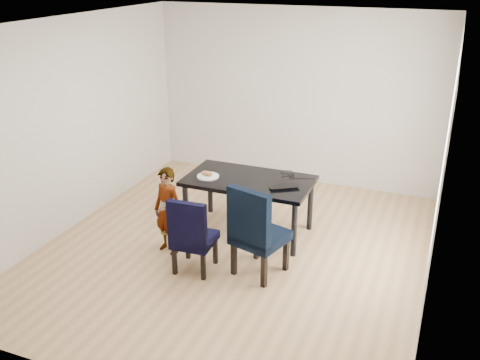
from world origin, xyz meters
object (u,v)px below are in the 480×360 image
at_px(chair_left, 194,233).
at_px(chair_right, 261,229).
at_px(laptop, 283,185).
at_px(dining_table, 249,206).
at_px(plate, 208,176).
at_px(child, 168,211).

distance_m(chair_left, chair_right, 0.75).
relative_size(chair_left, laptop, 2.53).
height_order(chair_right, laptop, chair_right).
distance_m(dining_table, plate, 0.65).
relative_size(chair_left, chair_right, 0.85).
relative_size(child, plate, 3.81).
height_order(dining_table, chair_right, chair_right).
xyz_separation_m(dining_table, chair_left, (-0.24, -1.07, 0.09)).
xyz_separation_m(dining_table, child, (-0.72, -0.83, 0.17)).
distance_m(dining_table, child, 1.11).
relative_size(dining_table, laptop, 4.38).
bearing_deg(plate, laptop, 3.84).
height_order(dining_table, laptop, laptop).
relative_size(chair_right, laptop, 2.99).
relative_size(dining_table, chair_left, 1.73).
relative_size(dining_table, plate, 5.64).
bearing_deg(child, plate, 88.38).
height_order(child, laptop, child).
distance_m(chair_left, laptop, 1.28).
bearing_deg(chair_left, plate, 102.77).
distance_m(chair_left, plate, 1.03).
bearing_deg(chair_left, chair_right, 13.50).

